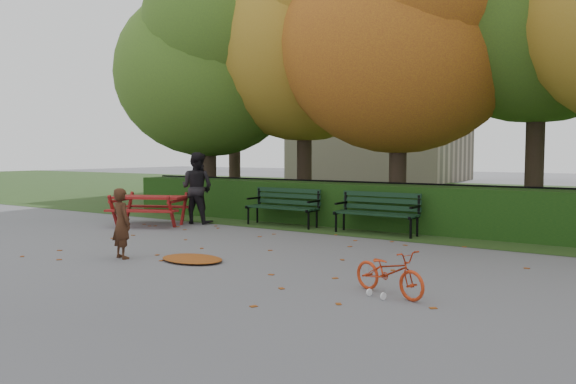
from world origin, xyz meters
The scene contains 17 objects.
ground centered at (0.00, 0.00, 0.00)m, with size 90.00×90.00×0.00m, color slate.
grass_strip centered at (0.00, 14.00, 0.01)m, with size 90.00×90.00×0.00m, color #243B16.
building_left centered at (-9.00, 26.00, 7.50)m, with size 10.00×7.00×15.00m, color #B8AC8F.
hedge centered at (0.00, 4.50, 0.50)m, with size 13.00×0.90×1.00m, color black.
iron_fence centered at (0.00, 5.30, 0.54)m, with size 14.00×0.04×1.02m.
tree_a centered at (-5.19, 5.58, 4.52)m, with size 5.88×5.60×7.48m.
tree_b centered at (-2.44, 6.75, 5.40)m, with size 6.72×6.40×8.79m.
tree_c centered at (0.83, 5.96, 4.82)m, with size 6.30×6.00×8.00m.
tree_f centered at (-7.13, 9.24, 5.69)m, with size 6.93×6.60×9.19m.
bench_left centered at (-1.30, 3.70, 0.52)m, with size 1.80×0.57×0.88m.
bench_right centered at (1.10, 3.70, 0.52)m, with size 1.80×0.57×0.88m.
picnic_table centered at (-3.99, 1.98, 0.54)m, with size 2.03×1.87×0.79m.
leaf_pile centered at (-0.08, -0.71, 0.04)m, with size 1.09×0.75×0.08m, color #6C320E.
leaf_scatter centered at (0.00, 0.30, 0.01)m, with size 9.00×5.70×0.01m, color #6C320E, non-canonical shape.
child centered at (-1.20, -1.17, 0.58)m, with size 0.42×0.28×1.15m, color #3B2013.
adult centered at (-3.32, 2.90, 0.87)m, with size 0.84×0.66×1.73m, color black.
bicycle centered at (3.39, -0.96, 0.28)m, with size 0.38×1.08×0.57m, color #B53010.
Camera 1 is at (6.08, -7.21, 1.72)m, focal length 35.00 mm.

